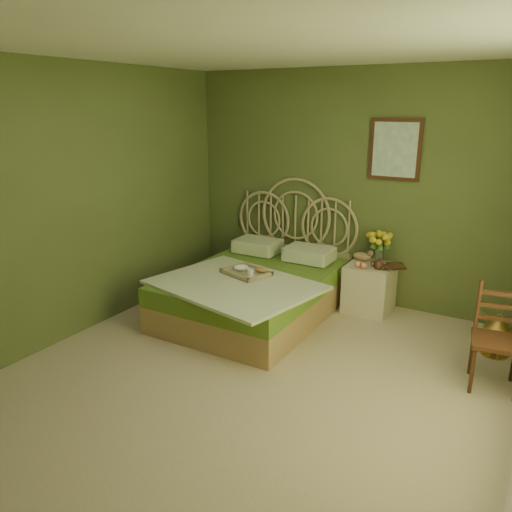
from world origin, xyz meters
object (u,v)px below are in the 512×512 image
Objects in this scene: bed at (256,288)px; birdcage at (497,337)px; nightstand at (371,280)px; chair at (499,331)px.

bed is 2.39m from birdcage.
nightstand reaches higher than birdcage.
bed is 2.42m from chair.
chair is at bearing -6.13° from bed.
nightstand is 1.41m from birdcage.
chair is at bearing -35.61° from nightstand.
nightstand is at bearing 161.96° from birdcage.
nightstand reaches higher than chair.
birdcage is at bearing 6.86° from bed.
nightstand is 2.66× the size of birdcage.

